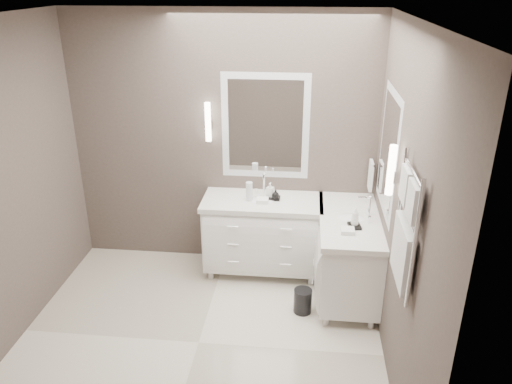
# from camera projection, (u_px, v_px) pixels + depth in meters

# --- Properties ---
(floor) EXTENTS (3.20, 3.00, 0.01)m
(floor) POSITION_uv_depth(u_px,v_px,m) (199.00, 343.00, 4.39)
(floor) COLOR silver
(floor) RESTS_ON ground
(ceiling) EXTENTS (3.20, 3.00, 0.01)m
(ceiling) POSITION_uv_depth(u_px,v_px,m) (180.00, 18.00, 3.31)
(ceiling) COLOR white
(ceiling) RESTS_ON wall_back
(wall_back) EXTENTS (3.20, 0.01, 2.70)m
(wall_back) POSITION_uv_depth(u_px,v_px,m) (223.00, 144.00, 5.22)
(wall_back) COLOR #504540
(wall_back) RESTS_ON floor
(wall_front) EXTENTS (3.20, 0.01, 2.70)m
(wall_front) POSITION_uv_depth(u_px,v_px,m) (123.00, 330.00, 2.48)
(wall_front) COLOR #504540
(wall_front) RESTS_ON floor
(wall_right) EXTENTS (0.01, 3.00, 2.70)m
(wall_right) POSITION_uv_depth(u_px,v_px,m) (403.00, 213.00, 3.70)
(wall_right) COLOR #504540
(wall_right) RESTS_ON floor
(vanity_back) EXTENTS (1.24, 0.59, 0.97)m
(vanity_back) POSITION_uv_depth(u_px,v_px,m) (262.00, 231.00, 5.27)
(vanity_back) COLOR white
(vanity_back) RESTS_ON floor
(vanity_right) EXTENTS (0.59, 1.24, 0.97)m
(vanity_right) POSITION_uv_depth(u_px,v_px,m) (348.00, 251.00, 4.89)
(vanity_right) COLOR white
(vanity_right) RESTS_ON floor
(mirror_back) EXTENTS (0.90, 0.02, 1.10)m
(mirror_back) POSITION_uv_depth(u_px,v_px,m) (265.00, 127.00, 5.08)
(mirror_back) COLOR white
(mirror_back) RESTS_ON wall_back
(mirror_right) EXTENTS (0.02, 0.90, 1.10)m
(mirror_right) POSITION_uv_depth(u_px,v_px,m) (388.00, 152.00, 4.35)
(mirror_right) COLOR white
(mirror_right) RESTS_ON wall_right
(sconce_back) EXTENTS (0.06, 0.06, 0.40)m
(sconce_back) POSITION_uv_depth(u_px,v_px,m) (208.00, 123.00, 5.06)
(sconce_back) COLOR white
(sconce_back) RESTS_ON wall_back
(sconce_right) EXTENTS (0.06, 0.06, 0.40)m
(sconce_right) POSITION_uv_depth(u_px,v_px,m) (391.00, 171.00, 3.81)
(sconce_right) COLOR white
(sconce_right) RESTS_ON wall_right
(towel_bar_corner) EXTENTS (0.03, 0.22, 0.30)m
(towel_bar_corner) POSITION_uv_depth(u_px,v_px,m) (371.00, 175.00, 5.04)
(towel_bar_corner) COLOR white
(towel_bar_corner) RESTS_ON wall_right
(towel_ladder) EXTENTS (0.06, 0.58, 0.90)m
(towel_ladder) POSITION_uv_depth(u_px,v_px,m) (405.00, 233.00, 3.32)
(towel_ladder) COLOR white
(towel_ladder) RESTS_ON wall_right
(waste_bin) EXTENTS (0.20, 0.20, 0.24)m
(waste_bin) POSITION_uv_depth(u_px,v_px,m) (303.00, 301.00, 4.75)
(waste_bin) COLOR black
(waste_bin) RESTS_ON floor
(amenity_tray_back) EXTENTS (0.15, 0.12, 0.02)m
(amenity_tray_back) POSITION_uv_depth(u_px,v_px,m) (273.00, 198.00, 5.14)
(amenity_tray_back) COLOR black
(amenity_tray_back) RESTS_ON vanity_back
(amenity_tray_right) EXTENTS (0.13, 0.16, 0.02)m
(amenity_tray_right) POSITION_uv_depth(u_px,v_px,m) (354.00, 226.00, 4.56)
(amenity_tray_right) COLOR black
(amenity_tray_right) RESTS_ON vanity_right
(water_bottle) EXTENTS (0.07, 0.07, 0.20)m
(water_bottle) POSITION_uv_depth(u_px,v_px,m) (249.00, 191.00, 5.07)
(water_bottle) COLOR silver
(water_bottle) RESTS_ON vanity_back
(soap_bottle_a) EXTENTS (0.08, 0.09, 0.15)m
(soap_bottle_a) POSITION_uv_depth(u_px,v_px,m) (270.00, 190.00, 5.12)
(soap_bottle_a) COLOR white
(soap_bottle_a) RESTS_ON amenity_tray_back
(soap_bottle_b) EXTENTS (0.09, 0.09, 0.10)m
(soap_bottle_b) POSITION_uv_depth(u_px,v_px,m) (276.00, 194.00, 5.08)
(soap_bottle_b) COLOR black
(soap_bottle_b) RESTS_ON amenity_tray_back
(soap_bottle_c) EXTENTS (0.08, 0.08, 0.18)m
(soap_bottle_c) POSITION_uv_depth(u_px,v_px,m) (355.00, 216.00, 4.52)
(soap_bottle_c) COLOR white
(soap_bottle_c) RESTS_ON amenity_tray_right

